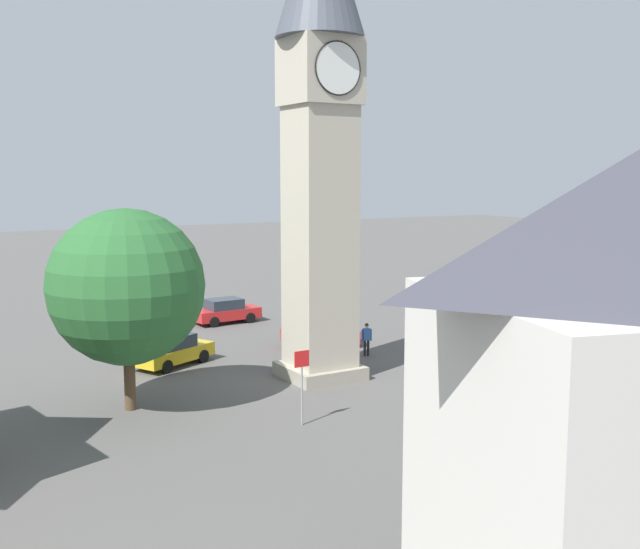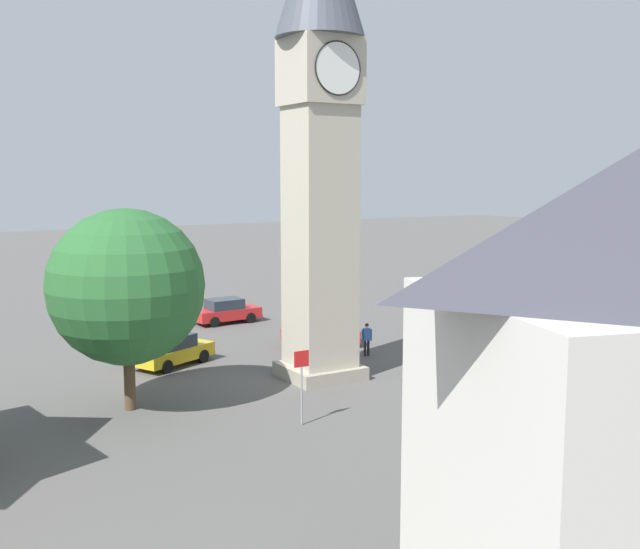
{
  "view_description": "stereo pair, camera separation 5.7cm",
  "coord_description": "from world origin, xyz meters",
  "px_view_note": "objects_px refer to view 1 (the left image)",
  "views": [
    {
      "loc": [
        -16.89,
        -28.84,
        9.21
      ],
      "look_at": [
        0.0,
        0.0,
        4.73
      ],
      "focal_mm": 42.35,
      "sensor_mm": 36.0,
      "label": 1
    },
    {
      "loc": [
        -16.84,
        -28.87,
        9.21
      ],
      "look_at": [
        0.0,
        0.0,
        4.73
      ],
      "focal_mm": 42.35,
      "sensor_mm": 36.0,
      "label": 2
    }
  ],
  "objects_px": {
    "car_blue_kerb": "(319,332)",
    "car_silver_kerb": "(226,311)",
    "road_sign": "(302,375)",
    "car_white_side": "(172,350)",
    "lamp_post": "(450,320)",
    "clock_tower": "(320,94)",
    "car_black_far": "(474,320)",
    "pedestrian": "(367,336)",
    "tree": "(127,287)",
    "car_red_corner": "(546,340)",
    "building_terrace_right": "(635,418)"
  },
  "relations": [
    {
      "from": "car_blue_kerb",
      "to": "lamp_post",
      "type": "bearing_deg",
      "value": -90.46
    },
    {
      "from": "car_black_far",
      "to": "car_blue_kerb",
      "type": "bearing_deg",
      "value": 170.14
    },
    {
      "from": "car_white_side",
      "to": "lamp_post",
      "type": "bearing_deg",
      "value": -53.28
    },
    {
      "from": "car_white_side",
      "to": "tree",
      "type": "xyz_separation_m",
      "value": [
        -3.74,
        -5.74,
        4.12
      ]
    },
    {
      "from": "car_blue_kerb",
      "to": "car_silver_kerb",
      "type": "xyz_separation_m",
      "value": [
        -1.77,
        8.47,
        0.0
      ]
    },
    {
      "from": "pedestrian",
      "to": "building_terrace_right",
      "type": "xyz_separation_m",
      "value": [
        -9.75,
        -22.93,
        3.94
      ]
    },
    {
      "from": "road_sign",
      "to": "car_silver_kerb",
      "type": "bearing_deg",
      "value": 74.76
    },
    {
      "from": "clock_tower",
      "to": "lamp_post",
      "type": "relative_size",
      "value": 4.42
    },
    {
      "from": "car_black_far",
      "to": "lamp_post",
      "type": "relative_size",
      "value": 0.9
    },
    {
      "from": "clock_tower",
      "to": "lamp_post",
      "type": "bearing_deg",
      "value": -61.05
    },
    {
      "from": "clock_tower",
      "to": "car_white_side",
      "type": "distance_m",
      "value": 13.99
    },
    {
      "from": "car_white_side",
      "to": "building_terrace_right",
      "type": "relative_size",
      "value": 0.46
    },
    {
      "from": "car_blue_kerb",
      "to": "road_sign",
      "type": "bearing_deg",
      "value": -123.16
    },
    {
      "from": "car_silver_kerb",
      "to": "building_terrace_right",
      "type": "xyz_separation_m",
      "value": [
        -6.96,
        -34.42,
        4.19
      ]
    },
    {
      "from": "car_red_corner",
      "to": "car_black_far",
      "type": "relative_size",
      "value": 0.99
    },
    {
      "from": "lamp_post",
      "to": "clock_tower",
      "type": "bearing_deg",
      "value": 118.95
    },
    {
      "from": "clock_tower",
      "to": "car_blue_kerb",
      "type": "xyz_separation_m",
      "value": [
        3.08,
        5.35,
        -11.85
      ]
    },
    {
      "from": "clock_tower",
      "to": "car_black_far",
      "type": "height_order",
      "value": "clock_tower"
    },
    {
      "from": "car_white_side",
      "to": "tree",
      "type": "relative_size",
      "value": 0.56
    },
    {
      "from": "car_blue_kerb",
      "to": "car_silver_kerb",
      "type": "relative_size",
      "value": 1.06
    },
    {
      "from": "pedestrian",
      "to": "building_terrace_right",
      "type": "bearing_deg",
      "value": -113.04
    },
    {
      "from": "car_silver_kerb",
      "to": "car_white_side",
      "type": "xyz_separation_m",
      "value": [
        -6.4,
        -8.4,
        0.0
      ]
    },
    {
      "from": "car_red_corner",
      "to": "car_black_far",
      "type": "xyz_separation_m",
      "value": [
        0.38,
        5.81,
        0.0
      ]
    },
    {
      "from": "car_blue_kerb",
      "to": "car_silver_kerb",
      "type": "bearing_deg",
      "value": 101.77
    },
    {
      "from": "tree",
      "to": "pedestrian",
      "type": "bearing_deg",
      "value": 11.57
    },
    {
      "from": "car_silver_kerb",
      "to": "car_black_far",
      "type": "relative_size",
      "value": 0.96
    },
    {
      "from": "pedestrian",
      "to": "tree",
      "type": "relative_size",
      "value": 0.21
    },
    {
      "from": "car_black_far",
      "to": "lamp_post",
      "type": "height_order",
      "value": "lamp_post"
    },
    {
      "from": "road_sign",
      "to": "car_red_corner",
      "type": "bearing_deg",
      "value": 11.39
    },
    {
      "from": "car_red_corner",
      "to": "car_black_far",
      "type": "distance_m",
      "value": 5.82
    },
    {
      "from": "car_white_side",
      "to": "road_sign",
      "type": "distance_m",
      "value": 10.89
    },
    {
      "from": "car_silver_kerb",
      "to": "tree",
      "type": "distance_m",
      "value": 17.88
    },
    {
      "from": "car_white_side",
      "to": "car_blue_kerb",
      "type": "bearing_deg",
      "value": -0.49
    },
    {
      "from": "tree",
      "to": "lamp_post",
      "type": "height_order",
      "value": "tree"
    },
    {
      "from": "car_black_far",
      "to": "road_sign",
      "type": "relative_size",
      "value": 1.58
    },
    {
      "from": "car_blue_kerb",
      "to": "car_white_side",
      "type": "height_order",
      "value": "same"
    },
    {
      "from": "car_silver_kerb",
      "to": "car_white_side",
      "type": "distance_m",
      "value": 10.56
    },
    {
      "from": "tree",
      "to": "car_white_side",
      "type": "bearing_deg",
      "value": 56.89
    },
    {
      "from": "car_black_far",
      "to": "pedestrian",
      "type": "relative_size",
      "value": 2.61
    },
    {
      "from": "pedestrian",
      "to": "road_sign",
      "type": "height_order",
      "value": "road_sign"
    },
    {
      "from": "car_silver_kerb",
      "to": "car_black_far",
      "type": "xyz_separation_m",
      "value": [
        11.22,
        -10.11,
        0.0
      ]
    },
    {
      "from": "clock_tower",
      "to": "pedestrian",
      "type": "relative_size",
      "value": 12.74
    },
    {
      "from": "car_blue_kerb",
      "to": "car_black_far",
      "type": "distance_m",
      "value": 9.6
    },
    {
      "from": "car_blue_kerb",
      "to": "road_sign",
      "type": "distance_m",
      "value": 12.82
    },
    {
      "from": "car_blue_kerb",
      "to": "pedestrian",
      "type": "relative_size",
      "value": 2.64
    },
    {
      "from": "car_blue_kerb",
      "to": "tree",
      "type": "xyz_separation_m",
      "value": [
        -11.91,
        -5.67,
        4.12
      ]
    },
    {
      "from": "car_silver_kerb",
      "to": "car_red_corner",
      "type": "height_order",
      "value": "same"
    },
    {
      "from": "car_black_far",
      "to": "pedestrian",
      "type": "distance_m",
      "value": 8.55
    },
    {
      "from": "car_blue_kerb",
      "to": "road_sign",
      "type": "xyz_separation_m",
      "value": [
        -6.99,
        -10.69,
        1.14
      ]
    },
    {
      "from": "car_red_corner",
      "to": "building_terrace_right",
      "type": "xyz_separation_m",
      "value": [
        -17.81,
        -18.5,
        4.19
      ]
    }
  ]
}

